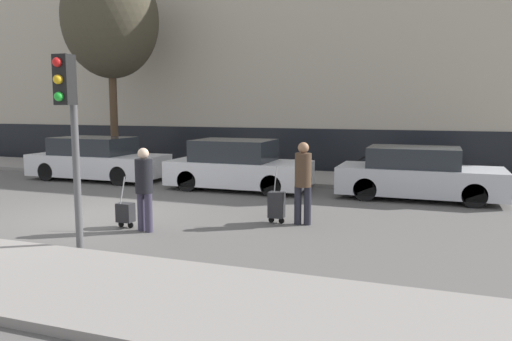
# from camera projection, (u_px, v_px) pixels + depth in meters

# --- Properties ---
(ground_plane) EXTENTS (80.00, 80.00, 0.00)m
(ground_plane) POSITION_uv_depth(u_px,v_px,m) (92.00, 216.00, 11.12)
(ground_plane) COLOR #565451
(sidewalk_far) EXTENTS (28.00, 3.00, 0.12)m
(sidewalk_far) POSITION_uv_depth(u_px,v_px,m) (220.00, 174.00, 17.64)
(sidewalk_far) COLOR gray
(sidewalk_far) RESTS_ON ground_plane
(building_facade) EXTENTS (28.00, 3.28, 9.39)m
(building_facade) POSITION_uv_depth(u_px,v_px,m) (257.00, 51.00, 20.59)
(building_facade) COLOR #B7AD99
(building_facade) RESTS_ON ground_plane
(parked_car_0) EXTENTS (4.52, 1.88, 1.41)m
(parked_car_0) POSITION_uv_depth(u_px,v_px,m) (97.00, 160.00, 16.60)
(parked_car_0) COLOR silver
(parked_car_0) RESTS_ON ground_plane
(parked_car_1) EXTENTS (4.09, 1.84, 1.46)m
(parked_car_1) POSITION_uv_depth(u_px,v_px,m) (238.00, 166.00, 14.63)
(parked_car_1) COLOR silver
(parked_car_1) RESTS_ON ground_plane
(parked_car_2) EXTENTS (4.19, 1.78, 1.37)m
(parked_car_2) POSITION_uv_depth(u_px,v_px,m) (418.00, 175.00, 13.14)
(parked_car_2) COLOR #B7BABF
(parked_car_2) RESTS_ON ground_plane
(pedestrian_left) EXTENTS (0.34, 0.34, 1.64)m
(pedestrian_left) POSITION_uv_depth(u_px,v_px,m) (144.00, 185.00, 9.65)
(pedestrian_left) COLOR #383347
(pedestrian_left) RESTS_ON ground_plane
(trolley_left) EXTENTS (0.34, 0.29, 1.04)m
(trolley_left) POSITION_uv_depth(u_px,v_px,m) (125.00, 213.00, 10.03)
(trolley_left) COLOR #262628
(trolley_left) RESTS_ON ground_plane
(pedestrian_right) EXTENTS (0.35, 0.34, 1.71)m
(pedestrian_right) POSITION_uv_depth(u_px,v_px,m) (303.00, 178.00, 10.21)
(pedestrian_right) COLOR #23232D
(pedestrian_right) RESTS_ON ground_plane
(trolley_right) EXTENTS (0.34, 0.29, 1.20)m
(trolley_right) POSITION_uv_depth(u_px,v_px,m) (276.00, 205.00, 10.41)
(trolley_right) COLOR #262628
(trolley_right) RESTS_ON ground_plane
(traffic_light) EXTENTS (0.28, 0.47, 3.25)m
(traffic_light) POSITION_uv_depth(u_px,v_px,m) (69.00, 112.00, 8.10)
(traffic_light) COLOR #515154
(traffic_light) RESTS_ON ground_plane
(parked_bicycle) EXTENTS (1.77, 0.06, 0.96)m
(parked_bicycle) POSITION_uv_depth(u_px,v_px,m) (384.00, 167.00, 15.99)
(parked_bicycle) COLOR black
(parked_bicycle) RESTS_ON sidewalk_far
(bare_tree_near_crossing) EXTENTS (3.46, 3.46, 7.55)m
(bare_tree_near_crossing) POSITION_uv_depth(u_px,v_px,m) (110.00, 20.00, 17.98)
(bare_tree_near_crossing) COLOR #4C3826
(bare_tree_near_crossing) RESTS_ON sidewalk_far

